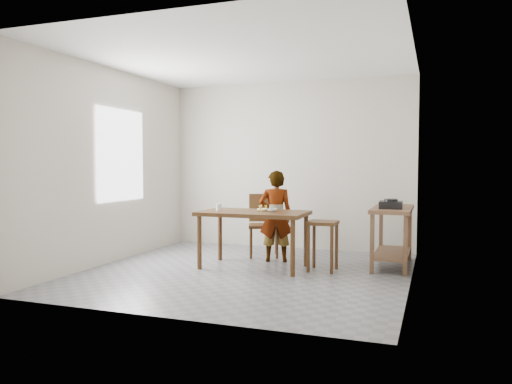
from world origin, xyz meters
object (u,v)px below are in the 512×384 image
(child, at_px, (276,216))
(stool, at_px, (323,246))
(dining_table, at_px, (253,240))
(prep_counter, at_px, (392,237))
(dining_chair, at_px, (264,225))

(child, height_order, stool, child)
(dining_table, distance_m, prep_counter, 1.86)
(child, distance_m, dining_chair, 0.47)
(dining_chair, xyz_separation_m, stool, (1.05, -0.72, -0.14))
(prep_counter, bearing_deg, dining_chair, 175.75)
(dining_chair, distance_m, stool, 1.28)
(dining_table, distance_m, dining_chair, 0.85)
(dining_table, xyz_separation_m, dining_chair, (-0.14, 0.84, 0.09))
(dining_chair, bearing_deg, stool, -54.10)
(dining_table, bearing_deg, stool, 7.47)
(dining_chair, bearing_deg, prep_counter, -23.79)
(dining_chair, bearing_deg, child, -67.74)
(stool, bearing_deg, prep_counter, 35.43)
(child, height_order, dining_chair, child)
(prep_counter, relative_size, child, 0.94)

